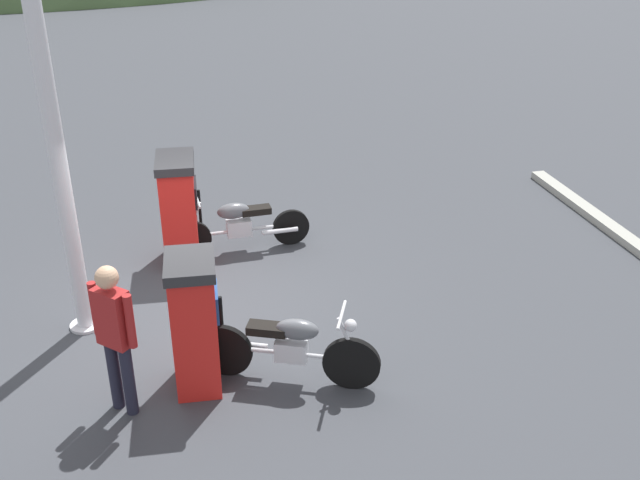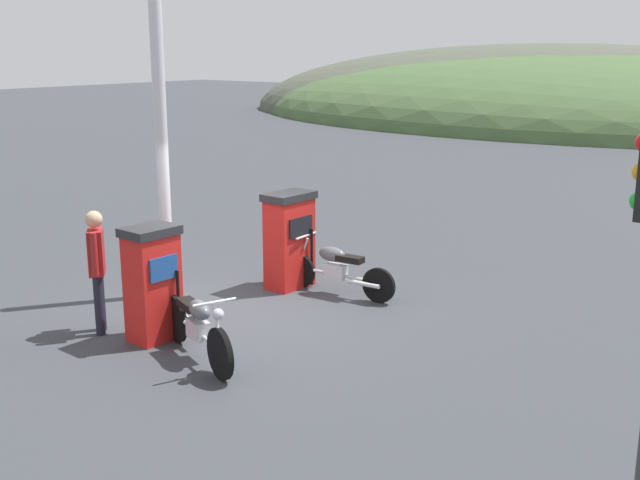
{
  "view_description": "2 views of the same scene",
  "coord_description": "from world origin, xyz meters",
  "px_view_note": "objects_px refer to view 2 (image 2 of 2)",
  "views": [
    {
      "loc": [
        -0.35,
        -8.44,
        5.3
      ],
      "look_at": [
        1.59,
        0.15,
        0.8
      ],
      "focal_mm": 42.05,
      "sensor_mm": 36.0,
      "label": 1
    },
    {
      "loc": [
        7.66,
        -8.35,
        3.94
      ],
      "look_at": [
        1.26,
        0.4,
        1.24
      ],
      "focal_mm": 43.89,
      "sensor_mm": 36.0,
      "label": 2
    }
  ],
  "objects_px": {
    "fuel_pump_near": "(153,283)",
    "canopy_support_pole": "(162,159)",
    "fuel_pump_far": "(289,240)",
    "motorcycle_near_pump": "(198,326)",
    "attendant_person": "(97,263)",
    "motorcycle_far_pump": "(336,268)"
  },
  "relations": [
    {
      "from": "fuel_pump_far",
      "to": "attendant_person",
      "type": "xyz_separation_m",
      "value": [
        -0.82,
        -3.26,
        0.2
      ]
    },
    {
      "from": "fuel_pump_near",
      "to": "canopy_support_pole",
      "type": "bearing_deg",
      "value": 131.68
    },
    {
      "from": "fuel_pump_near",
      "to": "attendant_person",
      "type": "distance_m",
      "value": 0.89
    },
    {
      "from": "fuel_pump_far",
      "to": "attendant_person",
      "type": "distance_m",
      "value": 3.37
    },
    {
      "from": "fuel_pump_near",
      "to": "fuel_pump_far",
      "type": "height_order",
      "value": "fuel_pump_far"
    },
    {
      "from": "canopy_support_pole",
      "to": "attendant_person",
      "type": "bearing_deg",
      "value": -74.02
    },
    {
      "from": "fuel_pump_near",
      "to": "canopy_support_pole",
      "type": "relative_size",
      "value": 0.35
    },
    {
      "from": "attendant_person",
      "to": "canopy_support_pole",
      "type": "xyz_separation_m",
      "value": [
        -0.5,
        1.75,
        1.2
      ]
    },
    {
      "from": "fuel_pump_near",
      "to": "canopy_support_pole",
      "type": "distance_m",
      "value": 2.44
    },
    {
      "from": "fuel_pump_near",
      "to": "canopy_support_pole",
      "type": "height_order",
      "value": "canopy_support_pole"
    },
    {
      "from": "motorcycle_near_pump",
      "to": "canopy_support_pole",
      "type": "height_order",
      "value": "canopy_support_pole"
    },
    {
      "from": "fuel_pump_near",
      "to": "attendant_person",
      "type": "relative_size",
      "value": 0.91
    },
    {
      "from": "motorcycle_near_pump",
      "to": "attendant_person",
      "type": "distance_m",
      "value": 1.91
    },
    {
      "from": "motorcycle_far_pump",
      "to": "canopy_support_pole",
      "type": "height_order",
      "value": "canopy_support_pole"
    },
    {
      "from": "attendant_person",
      "to": "canopy_support_pole",
      "type": "relative_size",
      "value": 0.38
    },
    {
      "from": "motorcycle_near_pump",
      "to": "canopy_support_pole",
      "type": "relative_size",
      "value": 0.43
    },
    {
      "from": "canopy_support_pole",
      "to": "motorcycle_near_pump",
      "type": "bearing_deg",
      "value": -35.51
    },
    {
      "from": "fuel_pump_near",
      "to": "fuel_pump_far",
      "type": "xyz_separation_m",
      "value": [
        -0.0,
        2.99,
        0.01
      ]
    },
    {
      "from": "fuel_pump_far",
      "to": "motorcycle_far_pump",
      "type": "distance_m",
      "value": 0.95
    },
    {
      "from": "fuel_pump_near",
      "to": "fuel_pump_far",
      "type": "distance_m",
      "value": 2.99
    },
    {
      "from": "fuel_pump_far",
      "to": "attendant_person",
      "type": "height_order",
      "value": "attendant_person"
    },
    {
      "from": "motorcycle_near_pump",
      "to": "fuel_pump_near",
      "type": "bearing_deg",
      "value": 170.1
    }
  ]
}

